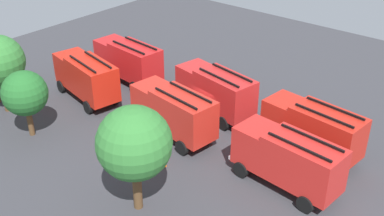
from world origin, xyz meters
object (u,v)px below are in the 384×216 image
(fire_truck_3, at_px, (288,158))
(fire_truck_5, at_px, (86,76))
(traffic_cone_0, at_px, (163,161))
(fire_truck_1, at_px, (215,90))
(tree_0, at_px, (134,144))
(fire_truck_4, at_px, (173,110))
(firefighter_0, at_px, (20,80))
(fire_truck_2, at_px, (128,60))
(fire_truck_0, at_px, (313,127))
(firefighter_1, at_px, (333,129))
(tree_1, at_px, (25,93))

(fire_truck_3, height_order, fire_truck_5, same)
(fire_truck_5, xyz_separation_m, traffic_cone_0, (-11.58, 3.07, -1.80))
(fire_truck_1, relative_size, fire_truck_3, 1.02)
(fire_truck_3, relative_size, tree_0, 1.09)
(fire_truck_4, height_order, firefighter_0, fire_truck_4)
(fire_truck_1, bearing_deg, firefighter_0, 35.85)
(fire_truck_1, relative_size, fire_truck_2, 1.02)
(fire_truck_4, bearing_deg, fire_truck_0, -147.04)
(fire_truck_1, height_order, firefighter_0, fire_truck_1)
(fire_truck_0, bearing_deg, firefighter_1, -91.83)
(tree_0, bearing_deg, fire_truck_0, -114.02)
(fire_truck_5, height_order, tree_1, tree_1)
(fire_truck_0, bearing_deg, tree_0, 71.84)
(fire_truck_5, xyz_separation_m, firefighter_1, (-18.89, -7.39, -1.25))
(firefighter_1, bearing_deg, firefighter_0, 149.65)
(traffic_cone_0, bearing_deg, firefighter_0, -1.08)
(fire_truck_4, bearing_deg, firefighter_0, 18.10)
(tree_0, height_order, traffic_cone_0, tree_0)
(fire_truck_4, distance_m, traffic_cone_0, 4.30)
(fire_truck_0, height_order, firefighter_0, fire_truck_0)
(firefighter_0, height_order, traffic_cone_0, firefighter_0)
(firefighter_0, xyz_separation_m, tree_1, (-7.26, 3.70, 2.51))
(fire_truck_0, relative_size, fire_truck_2, 1.00)
(firefighter_1, distance_m, tree_0, 15.95)
(fire_truck_3, relative_size, tree_1, 1.43)
(fire_truck_1, bearing_deg, tree_1, 62.90)
(fire_truck_0, relative_size, fire_truck_3, 1.00)
(fire_truck_5, bearing_deg, tree_1, 112.12)
(firefighter_0, bearing_deg, tree_1, 168.30)
(fire_truck_3, height_order, fire_truck_4, same)
(fire_truck_2, bearing_deg, firefighter_0, 55.64)
(fire_truck_4, bearing_deg, traffic_cone_0, 127.93)
(fire_truck_0, height_order, fire_truck_4, same)
(fire_truck_2, bearing_deg, fire_truck_1, -173.64)
(tree_1, relative_size, traffic_cone_0, 7.37)
(fire_truck_0, relative_size, fire_truck_1, 0.99)
(fire_truck_5, distance_m, firefighter_1, 20.32)
(fire_truck_2, bearing_deg, tree_1, 100.86)
(fire_truck_2, distance_m, fire_truck_3, 19.41)
(fire_truck_2, xyz_separation_m, traffic_cone_0, (-11.45, 7.78, -1.80))
(fire_truck_0, distance_m, fire_truck_1, 8.63)
(fire_truck_2, xyz_separation_m, fire_truck_4, (-9.45, 4.43, 0.00))
(tree_0, relative_size, traffic_cone_0, 9.64)
(firefighter_1, bearing_deg, fire_truck_2, 135.63)
(firefighter_0, bearing_deg, fire_truck_5, -140.10)
(fire_truck_1, relative_size, fire_truck_5, 1.00)
(traffic_cone_0, bearing_deg, fire_truck_5, -14.84)
(fire_truck_2, relative_size, firefighter_1, 4.52)
(fire_truck_2, bearing_deg, fire_truck_4, 159.97)
(fire_truck_2, relative_size, fire_truck_4, 0.99)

